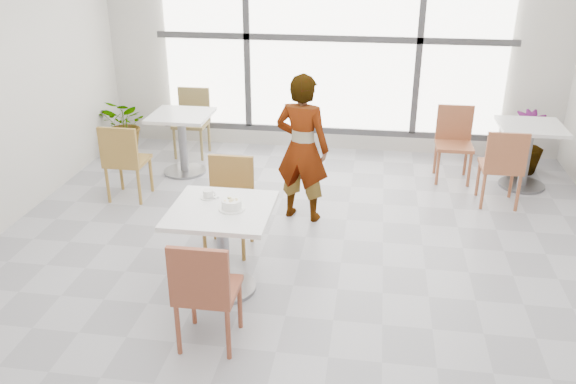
# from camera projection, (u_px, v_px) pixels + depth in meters

# --- Properties ---
(floor) EXTENTS (7.00, 7.00, 0.00)m
(floor) POSITION_uv_depth(u_px,v_px,m) (293.00, 285.00, 5.02)
(floor) COLOR #9E9EA5
(floor) RESTS_ON ground
(wall_back) EXTENTS (6.00, 0.00, 6.00)m
(wall_back) POSITION_uv_depth(u_px,v_px,m) (332.00, 37.00, 7.57)
(wall_back) COLOR silver
(wall_back) RESTS_ON ground
(window) EXTENTS (4.60, 0.07, 2.52)m
(window) POSITION_uv_depth(u_px,v_px,m) (332.00, 38.00, 7.51)
(window) COLOR white
(window) RESTS_ON ground
(main_table) EXTENTS (0.80, 0.80, 0.75)m
(main_table) POSITION_uv_depth(u_px,v_px,m) (222.00, 233.00, 4.76)
(main_table) COLOR white
(main_table) RESTS_ON ground
(chair_near) EXTENTS (0.42, 0.42, 0.87)m
(chair_near) POSITION_uv_depth(u_px,v_px,m) (204.00, 288.00, 4.08)
(chair_near) COLOR brown
(chair_near) RESTS_ON ground
(chair_far) EXTENTS (0.42, 0.42, 0.87)m
(chair_far) POSITION_uv_depth(u_px,v_px,m) (229.00, 197.00, 5.46)
(chair_far) COLOR olive
(chair_far) RESTS_ON ground
(oatmeal_bowl) EXTENTS (0.21, 0.21, 0.09)m
(oatmeal_bowl) POSITION_uv_depth(u_px,v_px,m) (232.00, 204.00, 4.63)
(oatmeal_bowl) COLOR white
(oatmeal_bowl) RESTS_ON main_table
(coffee_cup) EXTENTS (0.16, 0.13, 0.07)m
(coffee_cup) POSITION_uv_depth(u_px,v_px,m) (208.00, 195.00, 4.83)
(coffee_cup) COLOR white
(coffee_cup) RESTS_ON main_table
(person) EXTENTS (0.62, 0.48, 1.52)m
(person) POSITION_uv_depth(u_px,v_px,m) (302.00, 148.00, 5.91)
(person) COLOR black
(person) RESTS_ON ground
(bg_table_left) EXTENTS (0.70, 0.70, 0.75)m
(bg_table_left) POSITION_uv_depth(u_px,v_px,m) (182.00, 135.00, 7.16)
(bg_table_left) COLOR white
(bg_table_left) RESTS_ON ground
(bg_table_right) EXTENTS (0.70, 0.70, 0.75)m
(bg_table_right) POSITION_uv_depth(u_px,v_px,m) (528.00, 147.00, 6.76)
(bg_table_right) COLOR silver
(bg_table_right) RESTS_ON ground
(bg_chair_left_near) EXTENTS (0.42, 0.42, 0.87)m
(bg_chair_left_near) POSITION_uv_depth(u_px,v_px,m) (124.00, 158.00, 6.41)
(bg_chair_left_near) COLOR olive
(bg_chair_left_near) RESTS_ON ground
(bg_chair_left_far) EXTENTS (0.42, 0.42, 0.87)m
(bg_chair_left_far) POSITION_uv_depth(u_px,v_px,m) (193.00, 117.00, 7.79)
(bg_chair_left_far) COLOR olive
(bg_chair_left_far) RESTS_ON ground
(bg_chair_right_near) EXTENTS (0.42, 0.42, 0.87)m
(bg_chair_right_near) POSITION_uv_depth(u_px,v_px,m) (503.00, 163.00, 6.26)
(bg_chair_right_near) COLOR #A05938
(bg_chair_right_near) RESTS_ON ground
(bg_chair_right_far) EXTENTS (0.42, 0.42, 0.87)m
(bg_chair_right_far) POSITION_uv_depth(u_px,v_px,m) (454.00, 138.00, 7.01)
(bg_chair_right_far) COLOR #A05938
(bg_chair_right_far) RESTS_ON ground
(plant_left) EXTENTS (0.82, 0.78, 0.73)m
(plant_left) POSITION_uv_depth(u_px,v_px,m) (126.00, 125.00, 7.94)
(plant_left) COLOR #4B8C48
(plant_left) RESTS_ON ground
(plant_right) EXTENTS (0.45, 0.45, 0.77)m
(plant_right) POSITION_uv_depth(u_px,v_px,m) (526.00, 142.00, 7.22)
(plant_right) COLOR #557F45
(plant_right) RESTS_ON ground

